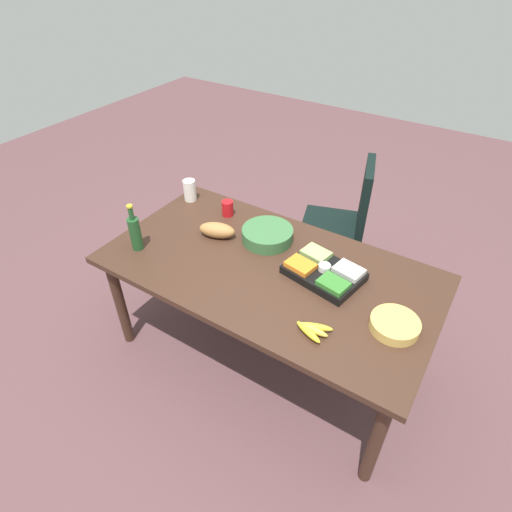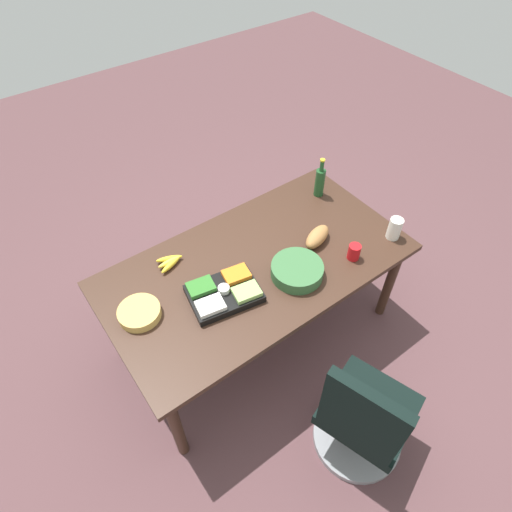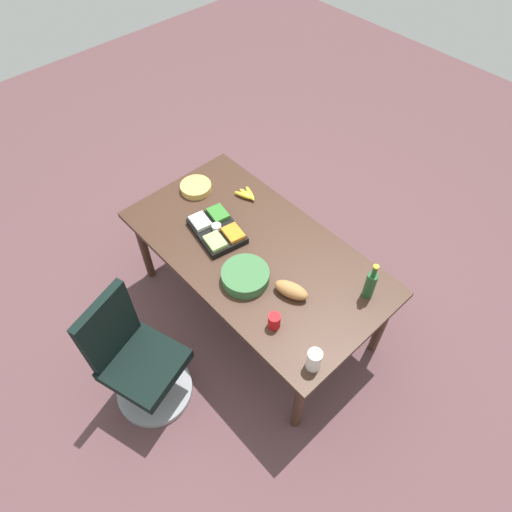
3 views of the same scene
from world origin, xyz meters
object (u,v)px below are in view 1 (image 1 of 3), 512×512
banana_bunch (312,329)px  chip_bowl (395,325)px  mayo_jar (190,190)px  conference_table (268,276)px  veggie_tray (324,272)px  bread_loaf (217,230)px  red_solo_cup (228,208)px  salad_bowl (267,235)px  office_chair (338,234)px  wine_bottle (135,232)px

banana_bunch → chip_bowl: size_ratio=0.76×
banana_bunch → chip_bowl: (0.34, 0.25, 0.00)m
mayo_jar → conference_table: bearing=-21.6°
veggie_tray → chip_bowl: size_ratio=1.87×
bread_loaf → red_solo_cup: size_ratio=2.18×
salad_bowl → banana_bunch: 0.82m
office_chair → wine_bottle: size_ratio=3.27×
banana_bunch → mayo_jar: (-1.35, 0.68, 0.05)m
conference_table → bread_loaf: size_ratio=8.32×
bread_loaf → salad_bowl: bread_loaf is taller
conference_table → red_solo_cup: (-0.54, 0.33, 0.13)m
banana_bunch → wine_bottle: 1.25m
bread_loaf → red_solo_cup: bearing=110.9°
bread_loaf → chip_bowl: size_ratio=0.96×
salad_bowl → red_solo_cup: bearing=164.9°
veggie_tray → salad_bowl: size_ratio=1.42×
office_chair → chip_bowl: office_chair is taller
conference_table → mayo_jar: bearing=158.4°
veggie_tray → chip_bowl: (0.48, -0.17, -0.01)m
banana_bunch → mayo_jar: mayo_jar is taller
office_chair → salad_bowl: 0.96m
salad_bowl → wine_bottle: 0.83m
wine_bottle → red_solo_cup: wine_bottle is taller
conference_table → veggie_tray: 0.35m
veggie_tray → banana_bunch: 0.45m
conference_table → mayo_jar: mayo_jar is taller
conference_table → salad_bowl: (-0.15, 0.23, 0.12)m
veggie_tray → red_solo_cup: (-0.85, 0.24, 0.02)m
chip_bowl → mayo_jar: bearing=165.7°
veggie_tray → salad_bowl: 0.48m
mayo_jar → banana_bunch: bearing=-26.8°
conference_table → red_solo_cup: size_ratio=18.16×
mayo_jar → wine_bottle: size_ratio=0.50×
veggie_tray → wine_bottle: wine_bottle is taller
veggie_tray → wine_bottle: 1.17m
bread_loaf → chip_bowl: (1.23, -0.16, -0.02)m
wine_bottle → banana_bunch: bearing=-1.8°
bread_loaf → conference_table: bearing=-10.8°
bread_loaf → banana_bunch: (0.90, -0.41, -0.03)m
conference_table → veggie_tray: veggie_tray is taller
salad_bowl → mayo_jar: mayo_jar is taller
office_chair → veggie_tray: size_ratio=2.21×
bread_loaf → mayo_jar: size_ratio=1.52×
banana_bunch → red_solo_cup: 1.19m
office_chair → veggie_tray: 1.10m
bread_loaf → salad_bowl: size_ratio=0.73×
banana_bunch → wine_bottle: wine_bottle is taller
wine_bottle → office_chair: bearing=58.9°
conference_table → wine_bottle: size_ratio=6.33×
banana_bunch → chip_bowl: 0.42m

